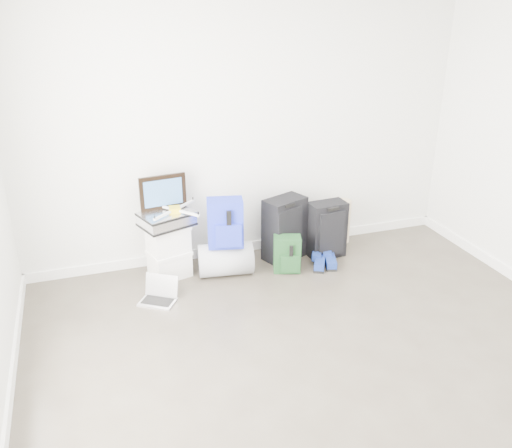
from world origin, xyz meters
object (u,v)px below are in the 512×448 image
object	(u,v)px
boxes_stack	(169,251)
carry_on	(327,230)
briefcase	(166,219)
duffel_bag	(226,259)
large_suitcase	(285,229)
laptop	(159,295)

from	to	relation	value
boxes_stack	carry_on	size ratio (longest dim) A/B	0.90
carry_on	briefcase	bearing A→B (deg)	172.49
duffel_bag	carry_on	size ratio (longest dim) A/B	0.88
boxes_stack	large_suitcase	distance (m)	1.20
boxes_stack	duffel_bag	bearing A→B (deg)	-31.22
carry_on	duffel_bag	bearing A→B (deg)	178.66
briefcase	carry_on	world-z (taller)	briefcase
large_suitcase	boxes_stack	bearing A→B (deg)	157.81
briefcase	laptop	distance (m)	0.72
duffel_bag	laptop	xyz separation A→B (m)	(-0.70, -0.28, -0.11)
large_suitcase	laptop	xyz separation A→B (m)	(-1.38, -0.43, -0.28)
laptop	carry_on	bearing A→B (deg)	44.11
boxes_stack	briefcase	world-z (taller)	briefcase
boxes_stack	duffel_bag	xyz separation A→B (m)	(0.52, -0.15, -0.11)
boxes_stack	laptop	world-z (taller)	boxes_stack
laptop	duffel_bag	bearing A→B (deg)	55.44
duffel_bag	carry_on	distance (m)	1.12
boxes_stack	large_suitcase	world-z (taller)	large_suitcase
briefcase	large_suitcase	xyz separation A→B (m)	(1.20, -0.01, -0.27)
briefcase	duffel_bag	bearing A→B (deg)	-35.26
briefcase	large_suitcase	distance (m)	1.23
briefcase	laptop	world-z (taller)	briefcase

